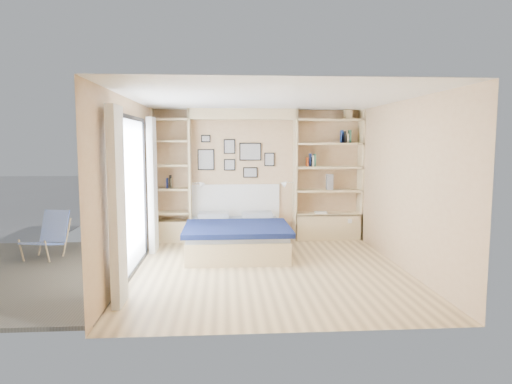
{
  "coord_description": "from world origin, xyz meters",
  "views": [
    {
      "loc": [
        -0.65,
        -6.56,
        1.89
      ],
      "look_at": [
        -0.13,
        0.9,
        1.06
      ],
      "focal_mm": 32.0,
      "sensor_mm": 36.0,
      "label": 1
    }
  ],
  "objects": [
    {
      "name": "bed",
      "position": [
        -0.45,
        1.18,
        0.28
      ],
      "size": [
        1.72,
        2.12,
        1.07
      ],
      "color": "#D4BC8A",
      "rests_on": "ground"
    },
    {
      "name": "reading_lamps",
      "position": [
        -0.3,
        2.0,
        1.1
      ],
      "size": [
        1.92,
        0.12,
        0.15
      ],
      "color": "silver",
      "rests_on": "ground"
    },
    {
      "name": "photo_gallery",
      "position": [
        -0.45,
        2.22,
        1.6
      ],
      "size": [
        1.48,
        0.02,
        0.82
      ],
      "color": "black",
      "rests_on": "ground"
    },
    {
      "name": "room_shell",
      "position": [
        -0.39,
        1.52,
        1.08
      ],
      "size": [
        4.5,
        4.5,
        4.5
      ],
      "color": "tan",
      "rests_on": "ground"
    },
    {
      "name": "deck",
      "position": [
        -3.6,
        0.0,
        0.0
      ],
      "size": [
        3.2,
        4.0,
        0.05
      ],
      "primitive_type": "cube",
      "color": "#6E6351",
      "rests_on": "ground"
    },
    {
      "name": "shelf_decor",
      "position": [
        1.07,
        2.07,
        1.68
      ],
      "size": [
        3.54,
        0.23,
        2.03
      ],
      "color": "#A83E12",
      "rests_on": "ground"
    },
    {
      "name": "ground",
      "position": [
        0.0,
        0.0,
        0.0
      ],
      "size": [
        4.5,
        4.5,
        0.0
      ],
      "primitive_type": "plane",
      "color": "#E2C289",
      "rests_on": "ground"
    },
    {
      "name": "deck_chair",
      "position": [
        -3.52,
        0.94,
        0.37
      ],
      "size": [
        0.62,
        0.86,
        0.78
      ],
      "rotation": [
        0.0,
        0.0,
        -0.22
      ],
      "color": "tan",
      "rests_on": "ground"
    }
  ]
}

